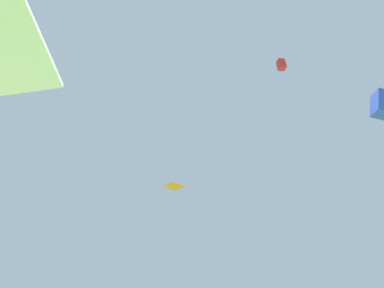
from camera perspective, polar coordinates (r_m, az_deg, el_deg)
name	(u,v)px	position (r m, az deg, el deg)	size (l,w,h in m)	color
distant_kite_orange_high_left	(174,186)	(14.27, -3.12, -7.16)	(0.98, 0.98, 0.15)	orange
distant_kite_blue_overhead_distant	(382,104)	(19.73, 29.96, 5.95)	(1.47, 1.21, 1.58)	blue
distant_kite_red_mid_left	(281,65)	(27.75, 15.15, 13.06)	(0.76, 0.85, 0.94)	red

